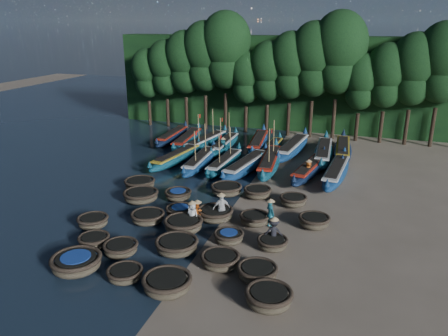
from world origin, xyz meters
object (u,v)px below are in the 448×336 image
(long_boat_7, at_px, (310,169))
(long_boat_15, at_px, (293,148))
(coracle_1, at_px, (76,263))
(long_boat_16, at_px, (324,153))
(long_boat_3, at_px, (200,161))
(long_boat_4, at_px, (225,163))
(coracle_5, at_px, (94,240))
(coracle_9, at_px, (257,272))
(long_boat_2, at_px, (176,157))
(fisherman_6, at_px, (308,169))
(coracle_17, at_px, (215,214))
(fisherman_1, at_px, (270,212))
(coracle_24, at_px, (293,200))
(coracle_7, at_px, (177,245))
(coracle_22, at_px, (226,189))
(fisherman_4, at_px, (221,207))
(coracle_2, at_px, (125,274))
(fisherman_3, at_px, (274,231))
(coracle_16, at_px, (180,211))
(coracle_8, at_px, (220,260))
(coracle_18, at_px, (255,219))
(coracle_3, at_px, (167,283))
(long_boat_10, at_px, (187,140))
(long_boat_5, at_px, (246,165))
(coracle_15, at_px, (141,196))
(long_boat_8, at_px, (336,172))
(fisherman_0, at_px, (192,214))
(long_boat_17, at_px, (343,150))
(long_boat_9, at_px, (172,136))
(coracle_20, at_px, (140,184))
(long_boat_14, at_px, (271,149))
(coracle_4, at_px, (269,298))
(coracle_11, at_px, (148,217))
(long_boat_11, at_px, (206,141))
(coracle_14, at_px, (272,243))
(long_boat_13, at_px, (258,142))
(fisherman_5, at_px, (223,146))
(coracle_23, at_px, (257,192))
(long_boat_12, at_px, (225,144))
(coracle_13, at_px, (229,236))

(long_boat_7, distance_m, long_boat_15, 5.87)
(coracle_1, xyz_separation_m, long_boat_16, (9.48, 21.95, 0.14))
(long_boat_3, distance_m, long_boat_4, 2.05)
(coracle_5, height_order, coracle_9, coracle_9)
(long_boat_2, bearing_deg, fisherman_6, 5.50)
(coracle_17, bearing_deg, fisherman_1, 2.49)
(coracle_24, bearing_deg, fisherman_1, -102.98)
(coracle_7, relative_size, coracle_22, 1.08)
(fisherman_4, bearing_deg, coracle_2, -142.86)
(coracle_24, xyz_separation_m, fisherman_3, (-0.16, -5.55, 0.42))
(long_boat_2, bearing_deg, coracle_16, -56.06)
(coracle_8, height_order, coracle_24, coracle_24)
(coracle_18, bearing_deg, coracle_3, -104.66)
(coracle_2, relative_size, long_boat_10, 0.25)
(coracle_24, distance_m, long_boat_10, 16.79)
(coracle_22, relative_size, long_boat_5, 0.26)
(coracle_9, distance_m, coracle_15, 11.66)
(coracle_16, bearing_deg, long_boat_8, 48.51)
(coracle_1, distance_m, fisherman_0, 7.13)
(coracle_16, height_order, long_boat_17, long_boat_17)
(coracle_22, distance_m, long_boat_16, 11.82)
(coracle_5, relative_size, coracle_22, 0.77)
(long_boat_9, xyz_separation_m, fisherman_3, (14.05, -17.93, 0.31))
(long_boat_9, bearing_deg, long_boat_16, -7.35)
(coracle_20, height_order, fisherman_1, fisherman_1)
(coracle_2, relative_size, coracle_18, 1.14)
(coracle_1, distance_m, long_boat_15, 23.71)
(long_boat_3, height_order, long_boat_14, long_boat_3)
(coracle_4, height_order, fisherman_4, fisherman_4)
(long_boat_10, bearing_deg, coracle_11, -80.09)
(coracle_7, relative_size, fisherman_1, 1.25)
(coracle_5, bearing_deg, long_boat_11, 92.88)
(coracle_3, distance_m, long_boat_14, 22.27)
(coracle_1, bearing_deg, long_boat_15, 73.69)
(coracle_15, height_order, long_boat_16, long_boat_16)
(long_boat_4, distance_m, fisherman_6, 6.88)
(coracle_14, relative_size, long_boat_11, 0.25)
(coracle_22, relative_size, long_boat_13, 0.26)
(coracle_18, xyz_separation_m, long_boat_2, (-9.19, 9.39, 0.13))
(coracle_11, relative_size, long_boat_9, 0.28)
(coracle_5, bearing_deg, coracle_11, 68.33)
(fisherman_5, bearing_deg, fisherman_3, -24.46)
(long_boat_17, relative_size, fisherman_6, 5.05)
(long_boat_2, height_order, long_boat_8, long_boat_8)
(long_boat_17, bearing_deg, coracle_23, -115.56)
(coracle_7, distance_m, long_boat_8, 15.68)
(coracle_3, relative_size, long_boat_12, 0.31)
(coracle_9, xyz_separation_m, coracle_13, (-2.34, 3.00, -0.03))
(coracle_14, relative_size, long_boat_5, 0.24)
(coracle_1, height_order, long_boat_10, long_boat_10)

